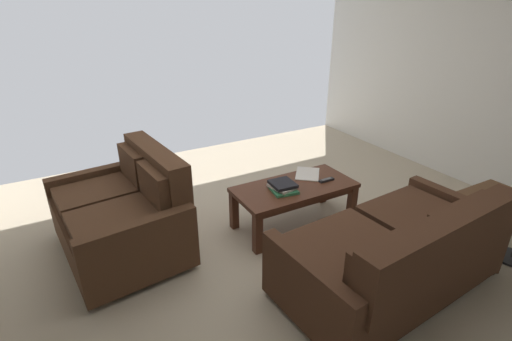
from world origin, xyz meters
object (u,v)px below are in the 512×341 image
at_px(end_table, 500,206).
at_px(loose_magazine, 308,174).
at_px(sofa_main, 398,253).
at_px(coffee_table, 295,192).
at_px(book_stack, 283,187).
at_px(loveseat_near, 126,213).
at_px(tv_remote, 326,180).

bearing_deg(end_table, loose_magazine, -53.80).
xyz_separation_m(sofa_main, coffee_table, (0.13, -1.13, 0.02)).
relative_size(end_table, book_stack, 1.93).
distance_m(loveseat_near, tv_remote, 1.86).
relative_size(sofa_main, end_table, 3.26).
xyz_separation_m(coffee_table, end_table, (-1.24, 1.19, 0.10)).
xyz_separation_m(loveseat_near, tv_remote, (-1.80, 0.43, 0.07)).
height_order(book_stack, loose_magazine, book_stack).
relative_size(end_table, tv_remote, 3.36).
bearing_deg(tv_remote, book_stack, -4.90).
bearing_deg(end_table, sofa_main, -2.96).
bearing_deg(book_stack, tv_remote, 175.10).
distance_m(loveseat_near, coffee_table, 1.52).
bearing_deg(book_stack, loose_magazine, -156.94).
relative_size(coffee_table, end_table, 2.14).
bearing_deg(loose_magazine, loveseat_near, -147.47).
bearing_deg(book_stack, end_table, 140.06).
height_order(sofa_main, loveseat_near, loveseat_near).
distance_m(end_table, book_stack, 1.82).
xyz_separation_m(coffee_table, tv_remote, (-0.32, 0.06, 0.08)).
bearing_deg(tv_remote, end_table, 129.14).
distance_m(coffee_table, end_table, 1.72).
distance_m(sofa_main, loose_magazine, 1.29).
relative_size(loveseat_near, end_table, 2.44).
bearing_deg(tv_remote, coffee_table, -11.31).
height_order(loveseat_near, end_table, loveseat_near).
distance_m(sofa_main, coffee_table, 1.14).
relative_size(sofa_main, loose_magazine, 5.52).
relative_size(book_stack, loose_magazine, 0.88).
bearing_deg(loveseat_near, book_stack, 163.65).
bearing_deg(coffee_table, sofa_main, 96.43).
distance_m(sofa_main, end_table, 1.12).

